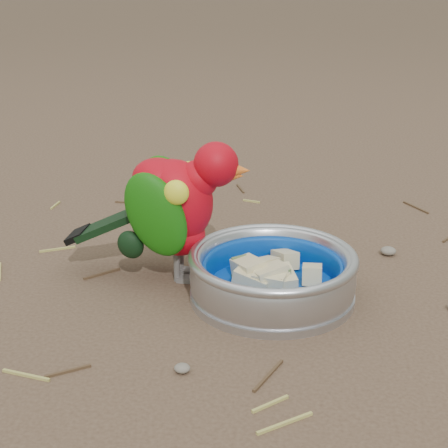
# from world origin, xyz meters

# --- Properties ---
(ground) EXTENTS (60.00, 60.00, 0.00)m
(ground) POSITION_xyz_m (0.00, 0.00, 0.00)
(ground) COLOR brown
(food_bowl) EXTENTS (0.21, 0.21, 0.02)m
(food_bowl) POSITION_xyz_m (-0.01, 0.00, 0.01)
(food_bowl) COLOR #B2B2BA
(food_bowl) RESTS_ON ground
(bowl_wall) EXTENTS (0.21, 0.21, 0.04)m
(bowl_wall) POSITION_xyz_m (-0.01, 0.00, 0.04)
(bowl_wall) COLOR #B2B2BA
(bowl_wall) RESTS_ON food_bowl
(fruit_wedges) EXTENTS (0.12, 0.12, 0.03)m
(fruit_wedges) POSITION_xyz_m (-0.01, 0.00, 0.03)
(fruit_wedges) COLOR beige
(fruit_wedges) RESTS_ON food_bowl
(lory_parrot) EXTENTS (0.23, 0.11, 0.18)m
(lory_parrot) POSITION_xyz_m (-0.14, 0.05, 0.09)
(lory_parrot) COLOR #B30613
(lory_parrot) RESTS_ON ground
(ground_debris) EXTENTS (0.90, 0.80, 0.01)m
(ground_debris) POSITION_xyz_m (0.03, 0.00, 0.00)
(ground_debris) COLOR tan
(ground_debris) RESTS_ON ground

